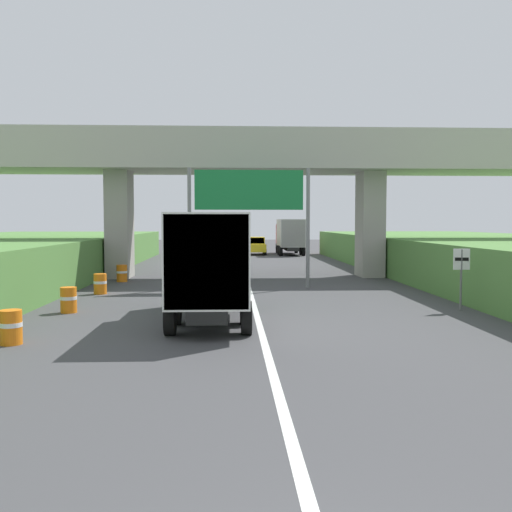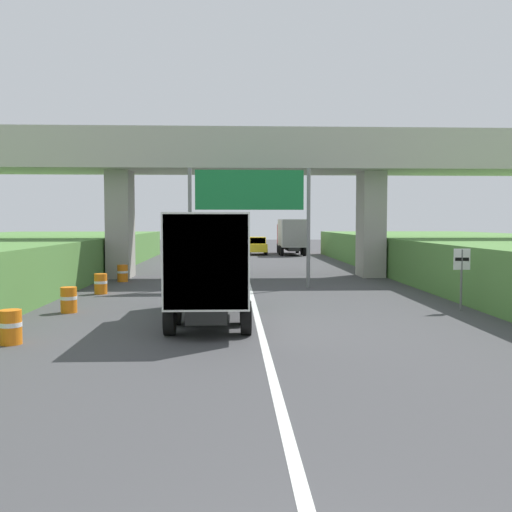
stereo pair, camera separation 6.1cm
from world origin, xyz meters
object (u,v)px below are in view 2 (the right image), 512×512
at_px(overhead_highway_sign, 249,199).
at_px(construction_barrel_3, 101,284).
at_px(construction_barrel_4, 123,273).
at_px(car_yellow, 257,246).
at_px(speed_limit_sign, 462,270).
at_px(construction_barrel_2, 69,300).
at_px(truck_green, 211,261).
at_px(truck_red, 291,235).
at_px(construction_barrel_1, 11,327).

distance_m(overhead_highway_sign, construction_barrel_3, 7.96).
height_order(construction_barrel_3, construction_barrel_4, same).
bearing_deg(car_yellow, overhead_highway_sign, -93.22).
bearing_deg(speed_limit_sign, construction_barrel_2, 179.71).
xyz_separation_m(truck_green, construction_barrel_3, (-5.14, 7.18, -1.47)).
height_order(construction_barrel_2, construction_barrel_4, same).
relative_size(truck_red, construction_barrel_4, 8.11).
bearing_deg(overhead_highway_sign, truck_red, 80.25).
xyz_separation_m(construction_barrel_1, construction_barrel_2, (0.02, 5.24, 0.00)).
xyz_separation_m(overhead_highway_sign, construction_barrel_2, (-6.57, -7.34, -3.84)).
bearing_deg(overhead_highway_sign, construction_barrel_1, -117.66).
distance_m(truck_red, construction_barrel_1, 42.52).
bearing_deg(car_yellow, construction_barrel_1, -101.30).
relative_size(truck_red, truck_green, 1.00).
bearing_deg(construction_barrel_4, truck_red, 65.38).
xyz_separation_m(truck_green, construction_barrel_1, (-5.08, -3.30, -1.47)).
relative_size(truck_green, construction_barrel_1, 8.11).
xyz_separation_m(speed_limit_sign, car_yellow, (-5.80, 35.80, -0.62)).
bearing_deg(truck_red, construction_barrel_3, -110.73).
xyz_separation_m(overhead_highway_sign, construction_barrel_1, (-6.59, -12.58, -3.84)).
height_order(speed_limit_sign, construction_barrel_4, speed_limit_sign).
relative_size(truck_red, construction_barrel_2, 8.11).
bearing_deg(construction_barrel_2, construction_barrel_4, 90.61).
bearing_deg(construction_barrel_4, construction_barrel_2, -89.39).
bearing_deg(speed_limit_sign, construction_barrel_3, 159.30).
height_order(truck_green, construction_barrel_4, truck_green).
bearing_deg(construction_barrel_2, truck_green, -20.98).
xyz_separation_m(overhead_highway_sign, speed_limit_sign, (7.40, -7.41, -2.82)).
xyz_separation_m(overhead_highway_sign, construction_barrel_3, (-6.65, -2.10, -3.84)).
height_order(car_yellow, construction_barrel_2, car_yellow).
relative_size(speed_limit_sign, construction_barrel_3, 2.48).
bearing_deg(car_yellow, construction_barrel_3, -105.13).
bearing_deg(car_yellow, construction_barrel_4, -108.15).
relative_size(overhead_highway_sign, truck_green, 0.81).
distance_m(overhead_highway_sign, car_yellow, 28.64).
distance_m(speed_limit_sign, construction_barrel_4, 17.62).
height_order(truck_red, construction_barrel_3, truck_red).
bearing_deg(construction_barrel_2, construction_barrel_3, 90.87).
relative_size(construction_barrel_2, construction_barrel_4, 1.00).
bearing_deg(overhead_highway_sign, construction_barrel_2, -131.84).
relative_size(truck_green, construction_barrel_3, 8.11).
relative_size(overhead_highway_sign, construction_barrel_3, 6.53).
xyz_separation_m(car_yellow, construction_barrel_2, (-8.17, -35.73, -0.40)).
relative_size(overhead_highway_sign, speed_limit_sign, 2.64).
distance_m(overhead_highway_sign, construction_barrel_4, 8.32).
bearing_deg(truck_green, construction_barrel_4, 112.62).
height_order(overhead_highway_sign, speed_limit_sign, overhead_highway_sign).
bearing_deg(overhead_highway_sign, construction_barrel_3, -162.47).
relative_size(car_yellow, construction_barrel_3, 4.56).
distance_m(truck_green, construction_barrel_4, 13.53).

